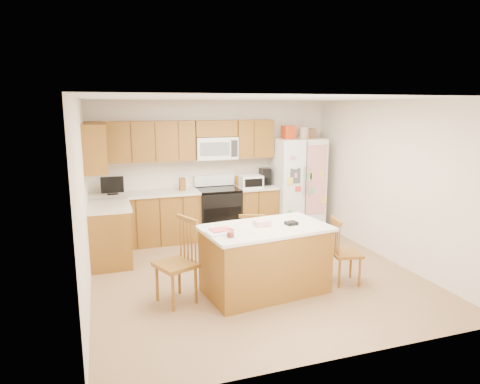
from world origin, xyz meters
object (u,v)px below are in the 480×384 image
object	(u,v)px
windsor_chair_left	(178,263)
windsor_chair_right	(344,253)
stove	(218,212)
windsor_chair_back	(251,244)
island	(265,259)
refrigerator	(297,184)

from	to	relation	value
windsor_chair_left	windsor_chair_right	bearing A→B (deg)	-3.67
windsor_chair_right	stove	bearing A→B (deg)	112.34
windsor_chair_back	windsor_chair_right	xyz separation A→B (m)	(1.07, -0.79, 0.01)
stove	island	world-z (taller)	stove
stove	windsor_chair_left	distance (m)	2.74
stove	windsor_chair_back	xyz separation A→B (m)	(0.00, -1.82, -0.05)
windsor_chair_back	windsor_chair_left	bearing A→B (deg)	-151.82
refrigerator	windsor_chair_right	bearing A→B (deg)	-101.12
refrigerator	island	world-z (taller)	refrigerator
refrigerator	windsor_chair_right	size ratio (longest dim) A/B	2.22
stove	windsor_chair_right	distance (m)	2.82
windsor_chair_left	windsor_chair_right	xyz separation A→B (m)	(2.27, -0.15, -0.07)
refrigerator	windsor_chair_right	xyz separation A→B (m)	(-0.50, -2.54, -0.49)
stove	island	bearing A→B (deg)	-91.37
refrigerator	windsor_chair_back	size ratio (longest dim) A/B	2.27
windsor_chair_left	windsor_chair_right	size ratio (longest dim) A/B	1.16
island	windsor_chair_left	size ratio (longest dim) A/B	1.62
windsor_chair_back	windsor_chair_right	world-z (taller)	windsor_chair_right
refrigerator	stove	bearing A→B (deg)	177.70
stove	windsor_chair_back	world-z (taller)	stove
windsor_chair_left	windsor_chair_back	xyz separation A→B (m)	(1.20, 0.64, -0.08)
stove	windsor_chair_back	distance (m)	1.82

